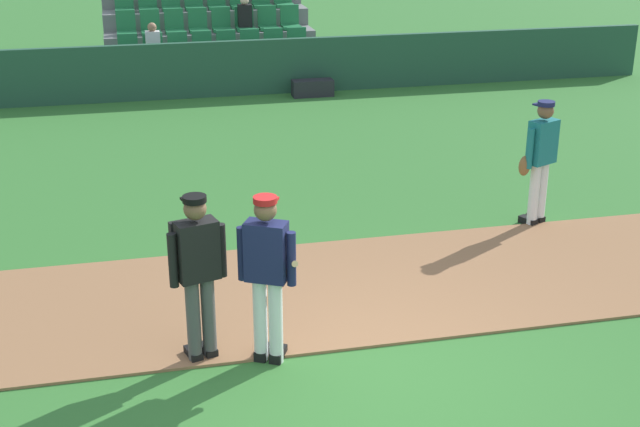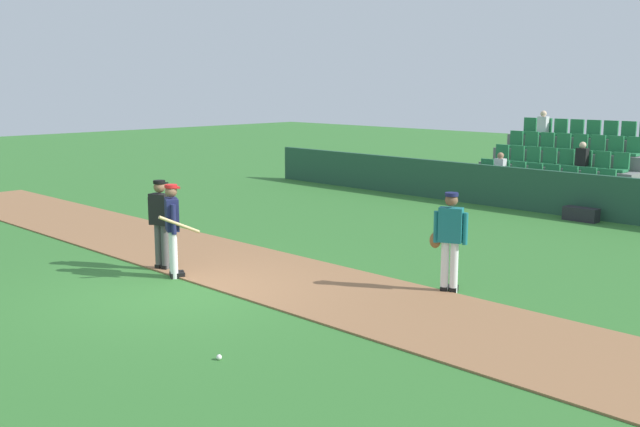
# 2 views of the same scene
# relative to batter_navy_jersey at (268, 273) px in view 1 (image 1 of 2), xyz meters

# --- Properties ---
(ground_plane) EXTENTS (80.00, 80.00, 0.00)m
(ground_plane) POSITION_rel_batter_navy_jersey_xyz_m (0.86, -0.47, -0.97)
(ground_plane) COLOR #33702D
(infield_dirt_path) EXTENTS (28.00, 2.76, 0.03)m
(infield_dirt_path) POSITION_rel_batter_navy_jersey_xyz_m (0.86, 1.38, -0.95)
(infield_dirt_path) COLOR #936642
(infield_dirt_path) RESTS_ON ground
(dugout_fence) EXTENTS (20.00, 0.16, 1.20)m
(dugout_fence) POSITION_rel_batter_navy_jersey_xyz_m (0.86, 11.29, -0.37)
(dugout_fence) COLOR #234C38
(dugout_fence) RESTS_ON ground
(stadium_bleachers) EXTENTS (5.00, 3.80, 2.70)m
(stadium_bleachers) POSITION_rel_batter_navy_jersey_xyz_m (0.85, 13.59, -0.23)
(stadium_bleachers) COLOR slate
(stadium_bleachers) RESTS_ON ground
(batter_navy_jersey) EXTENTS (0.63, 0.79, 1.76)m
(batter_navy_jersey) POSITION_rel_batter_navy_jersey_xyz_m (0.00, 0.00, 0.00)
(batter_navy_jersey) COLOR white
(batter_navy_jersey) RESTS_ON ground
(umpire_home_plate) EXTENTS (0.57, 0.38, 1.76)m
(umpire_home_plate) POSITION_rel_batter_navy_jersey_xyz_m (-0.66, 0.19, 0.03)
(umpire_home_plate) COLOR #4C4C4C
(umpire_home_plate) RESTS_ON ground
(runner_teal_jersey) EXTENTS (0.66, 0.41, 1.76)m
(runner_teal_jersey) POSITION_rel_batter_navy_jersey_xyz_m (4.22, 2.79, -0.01)
(runner_teal_jersey) COLOR white
(runner_teal_jersey) RESTS_ON ground
(equipment_bag) EXTENTS (0.90, 0.36, 0.36)m
(equipment_bag) POSITION_rel_batter_navy_jersey_xyz_m (2.81, 10.84, -0.79)
(equipment_bag) COLOR #232328
(equipment_bag) RESTS_ON ground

